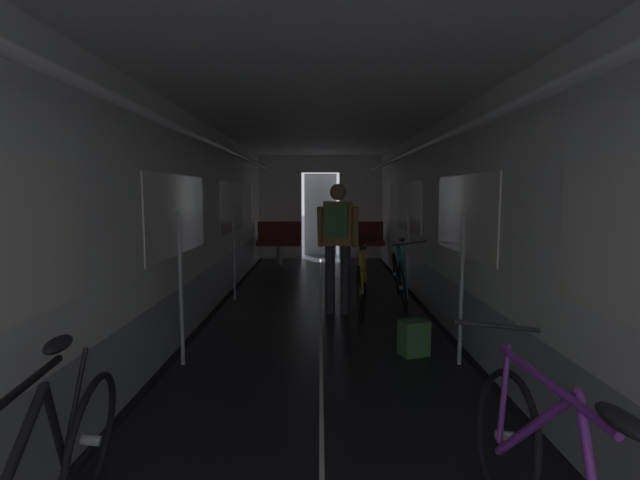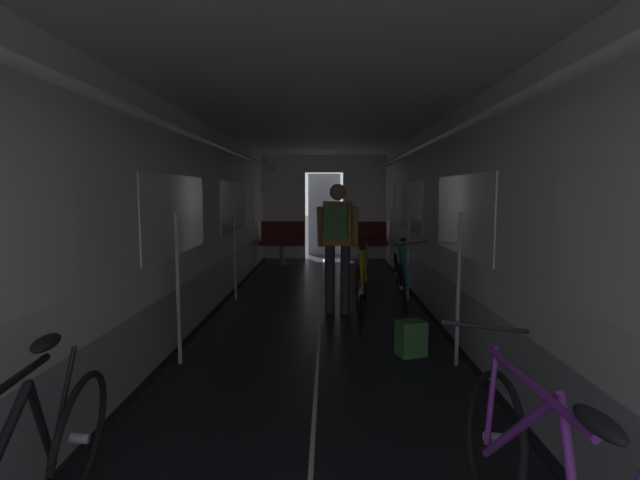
# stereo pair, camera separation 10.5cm
# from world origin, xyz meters

# --- Properties ---
(train_car_shell) EXTENTS (3.14, 12.34, 2.57)m
(train_car_shell) POSITION_xyz_m (-0.00, 3.60, 1.70)
(train_car_shell) COLOR black
(train_car_shell) RESTS_ON ground
(bench_seat_far_left) EXTENTS (0.98, 0.51, 0.95)m
(bench_seat_far_left) POSITION_xyz_m (-0.90, 8.07, 0.57)
(bench_seat_far_left) COLOR gray
(bench_seat_far_left) RESTS_ON ground
(bench_seat_far_right) EXTENTS (0.98, 0.51, 0.95)m
(bench_seat_far_right) POSITION_xyz_m (0.90, 8.07, 0.57)
(bench_seat_far_right) COLOR gray
(bench_seat_far_right) RESTS_ON ground
(bicycle_teal) EXTENTS (0.44, 1.69, 0.95)m
(bicycle_teal) POSITION_xyz_m (1.12, 4.49, 0.38)
(bicycle_teal) COLOR black
(bicycle_teal) RESTS_ON ground
(person_cyclist_aisle) EXTENTS (0.55, 0.42, 1.69)m
(person_cyclist_aisle) POSITION_xyz_m (0.22, 3.90, 1.02)
(person_cyclist_aisle) COLOR #2D2D33
(person_cyclist_aisle) RESTS_ON ground
(bicycle_yellow_in_aisle) EXTENTS (0.48, 1.68, 0.94)m
(bicycle_yellow_in_aisle) POSITION_xyz_m (0.56, 4.17, 0.38)
(bicycle_yellow_in_aisle) COLOR black
(bicycle_yellow_in_aisle) RESTS_ON ground
(backpack_on_floor) EXTENTS (0.31, 0.27, 0.34)m
(backpack_on_floor) POSITION_xyz_m (0.90, 2.35, 0.17)
(backpack_on_floor) COLOR #3D703D
(backpack_on_floor) RESTS_ON ground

